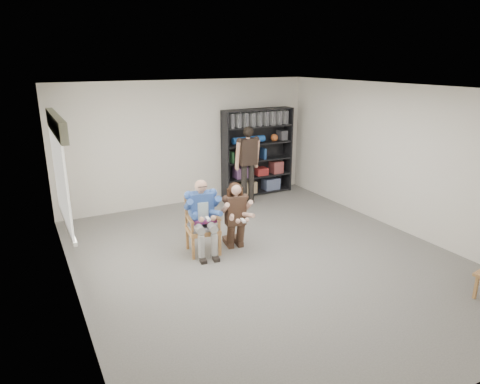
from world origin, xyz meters
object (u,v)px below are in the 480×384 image
armchair (203,225)px  standing_man (248,166)px  bookshelf (257,152)px  kneeling_woman (236,216)px  seated_man (203,217)px

armchair → standing_man: bearing=53.1°
bookshelf → standing_man: (-0.60, -0.59, -0.15)m
kneeling_woman → standing_man: standing_man is taller
seated_man → bookshelf: 3.60m
bookshelf → standing_man: size_ratio=1.17×
armchair → bookshelf: (2.54, 2.52, 0.55)m
bookshelf → kneeling_woman: bearing=-126.6°
seated_man → kneeling_woman: seated_man is taller
standing_man → seated_man: bearing=-134.9°
seated_man → bookshelf: size_ratio=0.62×
bookshelf → seated_man: bearing=-135.2°
armchair → bookshelf: bookshelf is taller
armchair → standing_man: (1.94, 1.93, 0.39)m
seated_man → armchair: bearing=-171.7°
armchair → bookshelf: 3.62m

